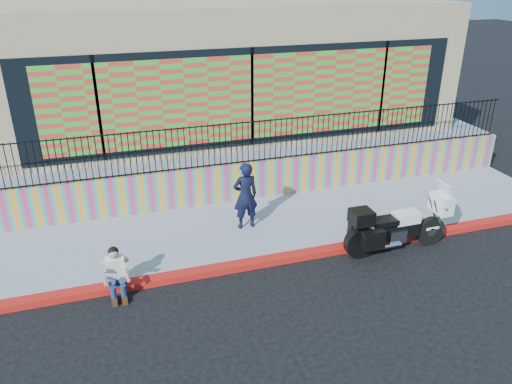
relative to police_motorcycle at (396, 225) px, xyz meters
name	(u,v)px	position (x,y,z in m)	size (l,w,h in m)	color
ground	(304,257)	(-2.18, 0.35, -0.68)	(90.00, 90.00, 0.00)	black
red_curb	(304,255)	(-2.18, 0.35, -0.61)	(16.00, 0.30, 0.15)	red
sidewalk	(280,223)	(-2.18, 2.00, -0.61)	(16.00, 3.00, 0.15)	#8E95AB
mural_wall	(261,179)	(-2.18, 3.60, 0.02)	(16.00, 0.20, 1.10)	#D93971
metal_fence	(261,141)	(-2.18, 3.60, 1.17)	(15.80, 0.04, 1.20)	black
elevated_platform	(219,130)	(-2.18, 8.70, -0.06)	(16.00, 10.00, 1.25)	#8E95AB
storefront_building	(218,60)	(-2.18, 8.48, 2.57)	(14.00, 8.06, 4.00)	tan
police_motorcycle	(396,225)	(0.00, 0.00, 0.00)	(2.62, 0.86, 1.63)	black
police_officer	(245,196)	(-3.13, 1.96, 0.34)	(0.64, 0.42, 1.75)	black
seated_man	(117,277)	(-6.43, 0.14, -0.23)	(0.54, 0.71, 1.06)	navy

